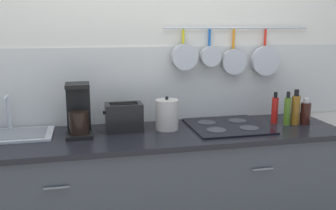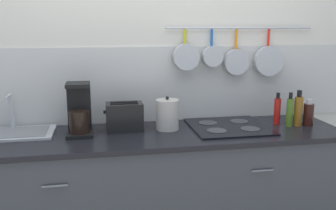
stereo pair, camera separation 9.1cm
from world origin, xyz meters
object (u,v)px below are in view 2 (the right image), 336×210
Objects in this scene: bottle_cooking_wine at (277,110)px; bottle_dish_soap at (308,114)px; toaster at (124,117)px; bottle_vinegar at (290,111)px; bottle_olive_oil at (298,110)px; coffee_maker at (79,113)px; kettle at (167,115)px.

bottle_cooking_wine is 0.21m from bottle_dish_soap.
bottle_vinegar is (1.14, -0.10, 0.01)m from toaster.
bottle_dish_soap is (0.08, -0.01, -0.03)m from bottle_olive_oil.
bottle_dish_soap is (0.14, -0.01, -0.02)m from bottle_vinegar.
coffee_maker is at bearing 179.79° from bottle_cooking_wine.
kettle reaches higher than bottle_cooking_wine.
bottle_cooking_wine is 0.90× the size of bottle_olive_oil.
bottle_vinegar is 1.27× the size of bottle_dish_soap.
bottle_olive_oil is at bearing -4.85° from toaster.
bottle_olive_oil is (0.92, -0.07, 0.01)m from kettle.
coffee_maker reaches higher than kettle.
bottle_cooking_wine is 0.14m from bottle_olive_oil.
coffee_maker is 1.30× the size of toaster.
toaster is 1.15× the size of bottle_cooking_wine.
bottle_cooking_wine is at bearing -0.53° from kettle.
bottle_cooking_wine reaches higher than toaster.
bottle_olive_oil reaches higher than bottle_dish_soap.
bottle_dish_soap is at bearing -4.95° from toaster.
bottle_vinegar reaches higher than toaster.
kettle is 0.80m from bottle_cooking_wine.
coffee_maker reaches higher than bottle_cooking_wine.
bottle_dish_soap is (1.28, -0.11, -0.01)m from toaster.
bottle_olive_oil is at bearing 2.11° from bottle_vinegar.
bottle_olive_oil is 1.34× the size of bottle_dish_soap.
bottle_cooking_wine is (1.37, -0.00, -0.04)m from coffee_maker.
bottle_cooking_wine is 0.95× the size of bottle_vinegar.
coffee_maker is 1.41× the size of bottle_vinegar.
bottle_olive_oil reaches higher than bottle_cooking_wine.
kettle is at bearing 175.36° from bottle_olive_oil.
bottle_vinegar reaches higher than kettle.
bottle_cooking_wine is at bearing -0.21° from coffee_maker.
bottle_cooking_wine is at bearing 151.27° from bottle_olive_oil.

